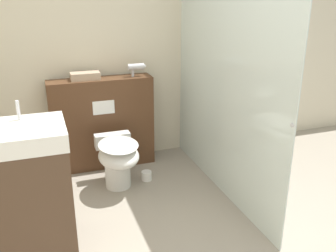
{
  "coord_description": "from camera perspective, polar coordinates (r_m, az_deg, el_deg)",
  "views": [
    {
      "loc": [
        -1.09,
        -1.79,
        1.82
      ],
      "look_at": [
        -0.01,
        1.28,
        0.63
      ],
      "focal_mm": 40.0,
      "sensor_mm": 36.0,
      "label": 1
    }
  ],
  "objects": [
    {
      "name": "hair_drier",
      "position": [
        3.93,
        -4.82,
        8.93
      ],
      "size": [
        0.2,
        0.07,
        0.13
      ],
      "color": "#B7B7BC",
      "rests_on": "partition_panel"
    },
    {
      "name": "toilet",
      "position": [
        3.59,
        -7.66,
        -4.9
      ],
      "size": [
        0.38,
        0.57,
        0.48
      ],
      "color": "white",
      "rests_on": "ground_plane"
    },
    {
      "name": "partition_panel",
      "position": [
        4.03,
        -9.93,
        0.42
      ],
      "size": [
        1.07,
        0.26,
        0.97
      ],
      "color": "#51331E",
      "rests_on": "ground_plane"
    },
    {
      "name": "spare_toilet_roll",
      "position": [
        3.82,
        -3.29,
        -7.57
      ],
      "size": [
        0.1,
        0.1,
        0.09
      ],
      "color": "white",
      "rests_on": "ground_plane"
    },
    {
      "name": "folded_towel",
      "position": [
        3.87,
        -12.51,
        7.44
      ],
      "size": [
        0.29,
        0.15,
        0.07
      ],
      "color": "tan",
      "rests_on": "partition_panel"
    },
    {
      "name": "sink_vanity",
      "position": [
        2.84,
        -20.49,
        -9.27
      ],
      "size": [
        0.58,
        0.52,
        1.11
      ],
      "color": "#473323",
      "rests_on": "ground_plane"
    },
    {
      "name": "shower_glass",
      "position": [
        3.38,
        8.4,
        6.25
      ],
      "size": [
        0.04,
        2.05,
        2.05
      ],
      "color": "silver",
      "rests_on": "ground_plane"
    },
    {
      "name": "wall_back",
      "position": [
        4.14,
        -4.02,
        12.15
      ],
      "size": [
        8.0,
        0.06,
        2.5
      ],
      "color": "beige",
      "rests_on": "ground_plane"
    }
  ]
}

